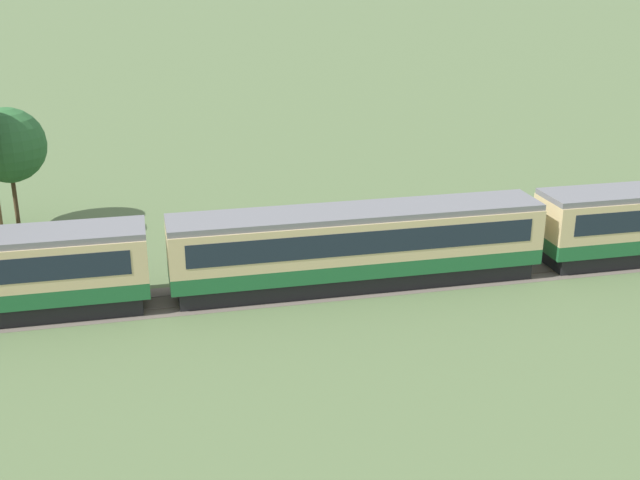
# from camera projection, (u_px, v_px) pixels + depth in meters

# --- Properties ---
(passenger_train) EXTENTS (99.19, 3.20, 4.09)m
(passenger_train) POSITION_uv_depth(u_px,v_px,m) (363.00, 243.00, 40.73)
(passenger_train) COLOR #1E6033
(passenger_train) RESTS_ON ground_plane
(railway_track) EXTENTS (152.81, 3.60, 0.04)m
(railway_track) POSITION_uv_depth(u_px,v_px,m) (217.00, 297.00, 39.92)
(railway_track) COLOR #665B51
(railway_track) RESTS_ON ground_plane
(yard_tree_2) EXTENTS (4.52, 4.52, 7.56)m
(yard_tree_2) POSITION_uv_depth(u_px,v_px,m) (8.00, 145.00, 47.93)
(yard_tree_2) COLOR #4C3823
(yard_tree_2) RESTS_ON ground_plane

